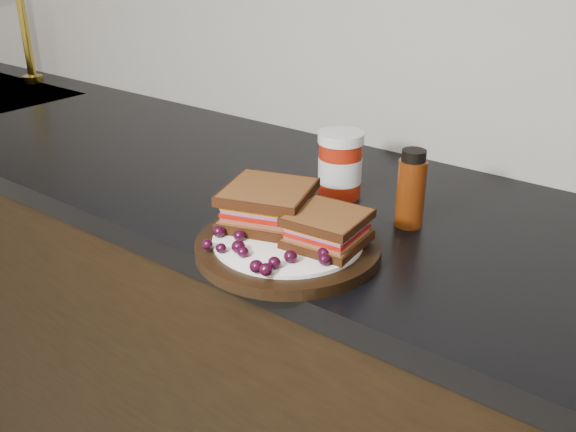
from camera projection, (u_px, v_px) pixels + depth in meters
name	position (u px, v px, depth m)	size (l,w,h in m)	color
base_cabinets	(255.00, 369.00, 1.45)	(3.96, 0.58, 0.86)	black
countertop	(250.00, 185.00, 1.26)	(3.98, 0.60, 0.04)	black
faucet	(26.00, 36.00, 1.92)	(0.06, 0.22, 0.28)	#AD8D2B
plate	(288.00, 247.00, 0.96)	(0.28, 0.28, 0.02)	black
sandwich_left	(268.00, 205.00, 1.00)	(0.13, 0.13, 0.06)	brown
sandwich_right	(327.00, 229.00, 0.93)	(0.11, 0.11, 0.05)	brown
grape_0	(219.00, 231.00, 0.96)	(0.02, 0.02, 0.02)	black
grape_1	(239.00, 236.00, 0.95)	(0.02, 0.02, 0.02)	black
grape_2	(207.00, 244.00, 0.92)	(0.02, 0.02, 0.02)	black
grape_3	(221.00, 248.00, 0.91)	(0.02, 0.02, 0.01)	black
grape_4	(238.00, 247.00, 0.91)	(0.02, 0.02, 0.02)	black
grape_5	(243.00, 252.00, 0.90)	(0.02, 0.02, 0.02)	black
grape_6	(256.00, 266.00, 0.86)	(0.02, 0.02, 0.02)	black
grape_7	(266.00, 269.00, 0.85)	(0.02, 0.02, 0.02)	black
grape_8	(274.00, 263.00, 0.87)	(0.02, 0.02, 0.02)	black
grape_9	(290.00, 256.00, 0.89)	(0.02, 0.02, 0.02)	black
grape_10	(325.00, 259.00, 0.88)	(0.02, 0.02, 0.02)	black
grape_11	(324.00, 253.00, 0.89)	(0.02, 0.02, 0.02)	black
grape_12	(334.00, 252.00, 0.90)	(0.02, 0.02, 0.02)	black
grape_13	(352.00, 244.00, 0.92)	(0.02, 0.02, 0.02)	black
grape_14	(333.00, 237.00, 0.94)	(0.02, 0.02, 0.02)	black
grape_15	(323.00, 230.00, 0.96)	(0.02, 0.02, 0.02)	black
grape_16	(280.00, 211.00, 1.03)	(0.02, 0.02, 0.02)	black
grape_17	(275.00, 215.00, 1.01)	(0.02, 0.02, 0.02)	black
grape_18	(252.00, 216.00, 1.01)	(0.02, 0.02, 0.02)	black
grape_19	(250.00, 215.00, 1.01)	(0.02, 0.02, 0.02)	black
grape_20	(246.00, 225.00, 0.98)	(0.02, 0.02, 0.01)	black
grape_21	(273.00, 221.00, 1.00)	(0.02, 0.02, 0.01)	black
grape_22	(261.00, 219.00, 1.00)	(0.02, 0.02, 0.02)	black
grape_23	(244.00, 213.00, 1.01)	(0.02, 0.02, 0.02)	black
condiment_jar	(340.00, 165.00, 1.14)	(0.08, 0.08, 0.12)	#991D0B
oil_bottle	(411.00, 188.00, 1.03)	(0.05, 0.05, 0.13)	#552108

